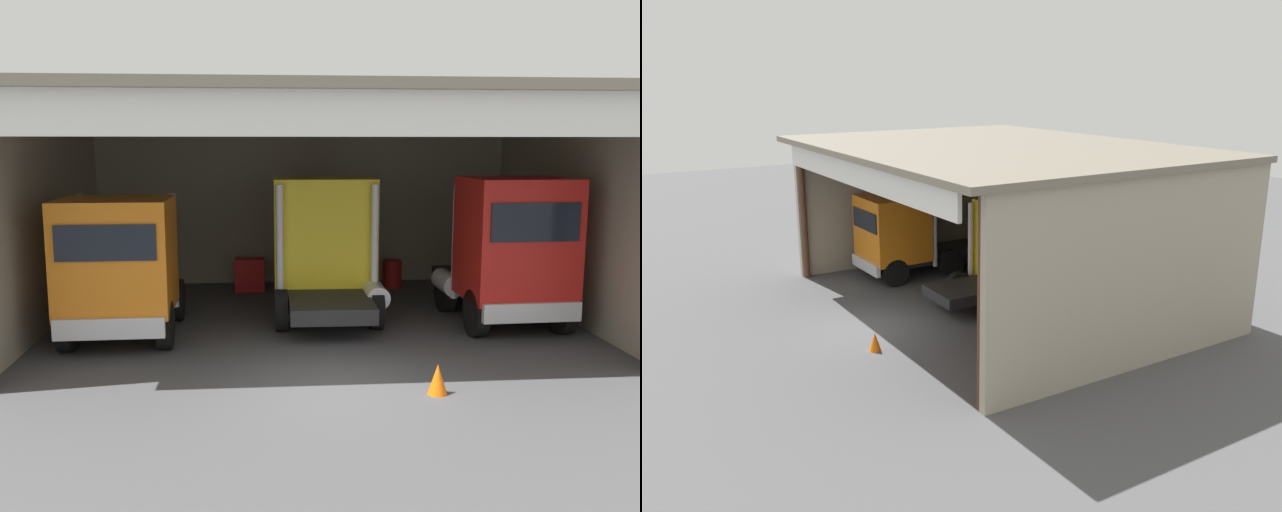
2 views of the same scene
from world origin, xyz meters
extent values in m
plane|color=#4C4C4F|center=(0.00, 0.00, 0.00)|extent=(80.00, 80.00, 0.00)
cube|color=#9E937F|center=(0.00, 9.99, 2.69)|extent=(13.19, 0.24, 5.37)
cube|color=#9E937F|center=(-6.59, 5.00, 2.69)|extent=(0.24, 9.99, 5.37)
cube|color=#9E937F|center=(6.59, 5.00, 2.69)|extent=(0.24, 9.99, 5.37)
cube|color=#6E6759|center=(0.00, 4.73, 5.47)|extent=(13.79, 10.52, 0.20)
cylinder|color=#4C2D1E|center=(-6.34, 0.15, 2.69)|extent=(0.24, 0.24, 5.37)
cylinder|color=#4C2D1E|center=(6.34, 0.15, 2.69)|extent=(0.24, 0.24, 5.37)
cube|color=white|center=(0.00, -0.21, 5.02)|extent=(11.87, 0.12, 0.90)
cube|color=orange|center=(-4.52, 3.08, 2.03)|extent=(2.42, 2.31, 2.49)
cube|color=black|center=(-4.51, 1.92, 2.47)|extent=(2.03, 0.09, 0.75)
cube|color=silver|center=(-4.51, 1.89, 0.68)|extent=(2.27, 0.19, 0.44)
cube|color=#232326|center=(-4.55, 5.13, 0.71)|extent=(1.85, 3.76, 0.36)
cylinder|color=silver|center=(-3.46, 4.38, 1.92)|extent=(0.18, 0.18, 2.77)
cylinder|color=silver|center=(-5.62, 4.35, 1.92)|extent=(0.18, 0.18, 2.77)
cylinder|color=silver|center=(-5.62, 4.82, 0.83)|extent=(0.58, 1.21, 0.56)
cylinder|color=black|center=(-3.47, 2.64, 0.53)|extent=(0.31, 1.07, 1.06)
cylinder|color=black|center=(-5.56, 2.61, 0.53)|extent=(0.31, 1.07, 1.06)
cylinder|color=black|center=(-3.50, 5.15, 0.53)|extent=(0.31, 1.07, 1.06)
cylinder|color=black|center=(-5.60, 5.12, 0.53)|extent=(0.31, 1.07, 1.06)
cube|color=yellow|center=(0.28, 5.62, 2.17)|extent=(2.62, 2.18, 2.83)
cube|color=black|center=(0.29, 6.71, 2.67)|extent=(2.20, 0.09, 0.85)
cube|color=silver|center=(0.29, 6.74, 0.66)|extent=(2.46, 0.20, 0.44)
cube|color=#232326|center=(0.25, 3.88, 0.69)|extent=(1.99, 3.18, 0.36)
cylinder|color=silver|center=(-0.91, 4.41, 1.99)|extent=(0.18, 0.18, 2.97)
cylinder|color=silver|center=(1.42, 4.38, 1.99)|extent=(0.18, 0.18, 2.97)
cylinder|color=silver|center=(1.42, 4.16, 0.81)|extent=(0.58, 1.21, 0.56)
cylinder|color=black|center=(-0.86, 6.06, 0.51)|extent=(0.31, 1.02, 1.01)
cylinder|color=black|center=(1.43, 6.03, 0.51)|extent=(0.31, 1.02, 1.01)
cylinder|color=black|center=(-0.89, 3.90, 0.51)|extent=(0.31, 1.02, 1.01)
cylinder|color=black|center=(1.40, 3.86, 0.51)|extent=(0.31, 1.02, 1.01)
cube|color=red|center=(4.65, 3.49, 2.24)|extent=(2.47, 2.17, 2.86)
cube|color=black|center=(4.69, 2.42, 2.74)|extent=(2.04, 0.13, 0.86)
cube|color=silver|center=(4.69, 2.39, 0.71)|extent=(2.29, 0.23, 0.44)
cube|color=#232326|center=(4.58, 5.54, 0.74)|extent=(1.92, 3.79, 0.36)
cylinder|color=silver|center=(5.69, 4.72, 1.99)|extent=(0.18, 0.18, 2.87)
cylinder|color=silver|center=(3.53, 4.64, 1.99)|extent=(0.18, 0.18, 2.87)
cylinder|color=silver|center=(3.51, 5.20, 0.86)|extent=(0.60, 1.22, 0.56)
cylinder|color=black|center=(5.72, 3.10, 0.56)|extent=(0.34, 1.13, 1.12)
cylinder|color=black|center=(3.61, 3.04, 0.56)|extent=(0.34, 1.13, 1.12)
cylinder|color=black|center=(5.64, 5.57, 0.56)|extent=(0.34, 1.13, 1.12)
cylinder|color=black|center=(3.53, 5.50, 0.56)|extent=(0.34, 1.13, 1.12)
cylinder|color=#B21E19|center=(2.71, 8.71, 0.43)|extent=(0.58, 0.58, 0.86)
cube|color=red|center=(-1.73, 8.63, 0.50)|extent=(0.90, 0.60, 1.00)
cone|color=orange|center=(1.78, -0.59, 0.28)|extent=(0.36, 0.36, 0.56)
camera|label=1|loc=(-1.32, -12.25, 4.45)|focal=38.80mm
camera|label=2|loc=(18.60, -7.95, 7.91)|focal=37.50mm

